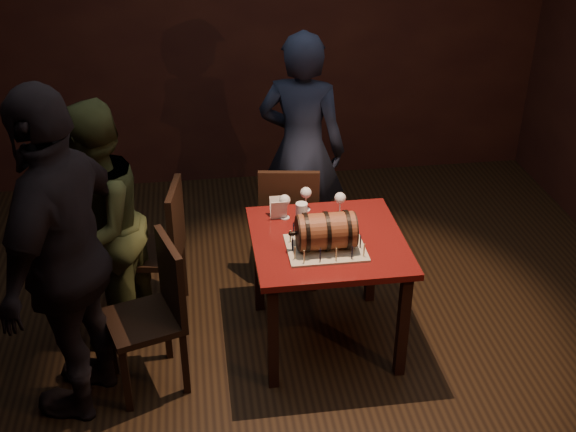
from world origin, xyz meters
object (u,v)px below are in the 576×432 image
Objects in this scene: chair_left_front at (156,307)px; pint_of_ale at (301,215)px; person_left_front at (66,257)px; chair_back at (289,219)px; barrel_cake at (326,231)px; pub_table at (328,254)px; chair_left_rear at (162,244)px; wine_glass_right at (340,199)px; person_back at (302,149)px; wine_glass_mid at (306,194)px; wine_glass_left at (285,201)px; person_left_rear at (97,227)px.

pint_of_ale is at bearing 24.69° from chair_left_front.
person_left_front is at bearing -168.45° from chair_left_front.
chair_back is 1.68m from person_left_front.
barrel_cake is at bearing -82.14° from chair_back.
chair_left_rear is at bearing 155.54° from pub_table.
wine_glass_right is at bearing -56.16° from chair_back.
person_back is at bearing 80.92° from pint_of_ale.
wine_glass_mid is 0.22m from wine_glass_right.
person_left_front is at bearing -143.21° from chair_back.
chair_left_front is (-0.88, -0.89, 0.00)m from chair_back.
wine_glass_right is at bearing -2.95° from wine_glass_left.
person_left_rear is (-1.28, -0.10, -0.08)m from wine_glass_mid.
pub_table is 2.33× the size of barrel_cake.
chair_left_front is at bearing 123.15° from person_left_front.
chair_back is (-0.07, 0.29, -0.34)m from wine_glass_mid.
chair_left_rear is (-1.12, 0.19, -0.35)m from wine_glass_right.
wine_glass_left is at bearing 110.65° from person_left_rear.
pint_of_ale is 0.08× the size of person_left_front.
chair_back is 1.25m from chair_left_front.
person_left_front is (-1.30, -0.97, 0.43)m from chair_back.
wine_glass_right is 1.48m from person_left_rear.
barrel_cake is at bearing -113.06° from wine_glass_right.
person_back reaches higher than wine_glass_left.
person_left_front reaches higher than pub_table.
pub_table is at bearing -24.46° from chair_left_rear.
barrel_cake is 0.25× the size of person_left_rear.
wine_glass_right is at bearing 131.91° from person_left_front.
pint_of_ale is 0.16× the size of chair_left_rear.
pub_table is 1.10m from chair_left_rear.
person_back is 1.09× the size of person_left_rear.
wine_glass_right is at bearing 64.95° from pub_table.
wine_glass_left is at bearing 32.57° from chair_left_front.
barrel_cake is at bearing 7.03° from chair_left_front.
pub_table is 0.26m from barrel_cake.
person_back reaches higher than wine_glass_mid.
person_back is at bearing 139.91° from person_left_rear.
chair_left_rear reaches higher than pub_table.
chair_left_rear is (-0.92, 0.09, -0.34)m from wine_glass_mid.
person_left_rear reaches higher than wine_glass_right.
person_left_front is (-1.22, -0.60, 0.08)m from wine_glass_left.
person_back is at bearing 31.01° from chair_left_rear.
pub_table is at bearing -78.13° from wine_glass_mid.
wine_glass_mid is at bearing 72.95° from pint_of_ale.
chair_back is at bearing 127.66° from person_left_rear.
chair_left_rear is 0.54× the size of person_back.
person_back reaches higher than chair_back.
person_back reaches higher than chair_left_front.
person_left_rear is (-1.48, -0.00, -0.08)m from wine_glass_right.
wine_glass_left is 0.34m from wine_glass_right.
person_left_rear is (-1.22, -0.39, 0.26)m from chair_back.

